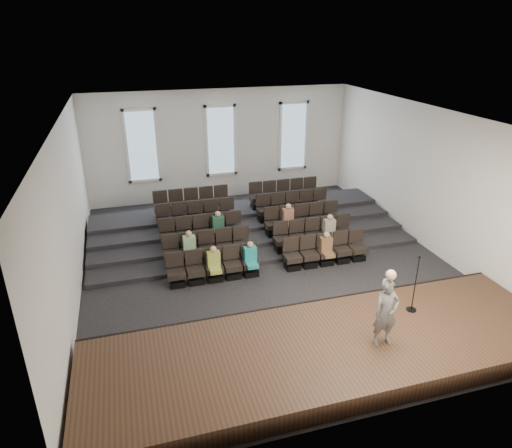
{
  "coord_description": "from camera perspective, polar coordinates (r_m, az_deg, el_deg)",
  "views": [
    {
      "loc": [
        -4.21,
        -13.16,
        7.47
      ],
      "look_at": [
        -0.22,
        0.5,
        1.29
      ],
      "focal_mm": 32.0,
      "sensor_mm": 36.0,
      "label": 1
    }
  ],
  "objects": [
    {
      "name": "ground",
      "position": [
        15.71,
        1.29,
        -4.94
      ],
      "size": [
        14.0,
        14.0,
        0.0
      ],
      "primitive_type": "plane",
      "color": "black",
      "rests_on": "ground"
    },
    {
      "name": "ceiling",
      "position": [
        14.03,
        1.48,
        13.36
      ],
      "size": [
        12.0,
        14.0,
        0.02
      ],
      "primitive_type": "cube",
      "color": "white",
      "rests_on": "ground"
    },
    {
      "name": "wall_back",
      "position": [
        21.2,
        -4.44,
        9.84
      ],
      "size": [
        12.0,
        0.04,
        5.0
      ],
      "primitive_type": "cube",
      "color": "silver",
      "rests_on": "ground"
    },
    {
      "name": "wall_front",
      "position": [
        8.95,
        15.34,
        -11.23
      ],
      "size": [
        12.0,
        0.04,
        5.0
      ],
      "primitive_type": "cube",
      "color": "silver",
      "rests_on": "ground"
    },
    {
      "name": "wall_left",
      "position": [
        14.18,
        -22.5,
        1.08
      ],
      "size": [
        0.04,
        14.0,
        5.0
      ],
      "primitive_type": "cube",
      "color": "silver",
      "rests_on": "ground"
    },
    {
      "name": "wall_right",
      "position": [
        17.39,
        20.73,
        5.32
      ],
      "size": [
        0.04,
        14.0,
        5.0
      ],
      "primitive_type": "cube",
      "color": "silver",
      "rests_on": "ground"
    },
    {
      "name": "stage",
      "position": [
        11.61,
        9.17,
        -15.35
      ],
      "size": [
        11.8,
        3.6,
        0.5
      ],
      "primitive_type": "cube",
      "color": "#422A1C",
      "rests_on": "ground"
    },
    {
      "name": "stage_lip",
      "position": [
        12.9,
        5.83,
        -10.71
      ],
      "size": [
        11.8,
        0.06,
        0.52
      ],
      "primitive_type": "cube",
      "color": "black",
      "rests_on": "ground"
    },
    {
      "name": "risers",
      "position": [
        18.36,
        -1.68,
        0.12
      ],
      "size": [
        11.8,
        4.8,
        0.6
      ],
      "color": "black",
      "rests_on": "ground"
    },
    {
      "name": "seating_rows",
      "position": [
        16.73,
        -0.27,
        -0.48
      ],
      "size": [
        6.8,
        4.7,
        1.67
      ],
      "color": "black",
      "rests_on": "ground"
    },
    {
      "name": "windows",
      "position": [
        21.09,
        -4.42,
        10.33
      ],
      "size": [
        8.44,
        0.1,
        3.24
      ],
      "color": "white",
      "rests_on": "wall_back"
    },
    {
      "name": "audience",
      "position": [
        15.57,
        0.62,
        -1.87
      ],
      "size": [
        5.45,
        2.64,
        1.1
      ],
      "color": "#9BAD45",
      "rests_on": "seating_rows"
    },
    {
      "name": "speaker",
      "position": [
        11.22,
        15.93,
        -10.6
      ],
      "size": [
        0.63,
        0.42,
        1.71
      ],
      "primitive_type": "imported",
      "rotation": [
        0.0,
        0.0,
        -0.01
      ],
      "color": "#5D5B58",
      "rests_on": "stage"
    },
    {
      "name": "mic_stand",
      "position": [
        12.84,
        19.1,
        -8.32
      ],
      "size": [
        0.27,
        0.27,
        1.63
      ],
      "color": "black",
      "rests_on": "stage"
    }
  ]
}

